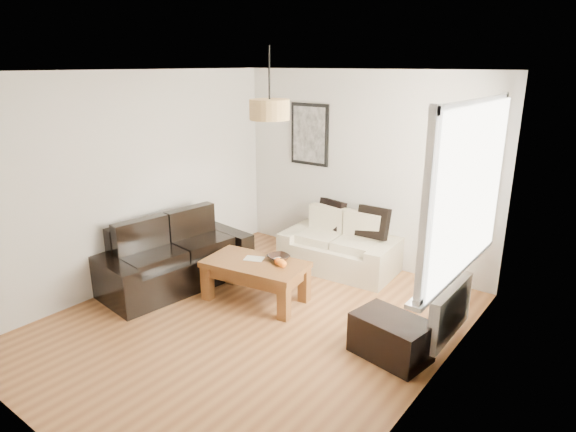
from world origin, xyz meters
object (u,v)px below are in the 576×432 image
Objects in this scene: coffee_table at (256,281)px; ottoman at (391,337)px; sofa_leather at (175,253)px; loveseat_cream at (340,243)px.

ottoman is at bearing -3.24° from coffee_table.
ottoman is at bearing -79.97° from sofa_leather.
loveseat_cream is 1.41m from coffee_table.
loveseat_cream reaches higher than coffee_table.
sofa_leather is 2.64× the size of ottoman.
coffee_table is 1.78m from ottoman.
coffee_table is at bearing 176.76° from ottoman.
sofa_leather reaches higher than loveseat_cream.
loveseat_cream is 0.81× the size of sofa_leather.
loveseat_cream is 2.13× the size of ottoman.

